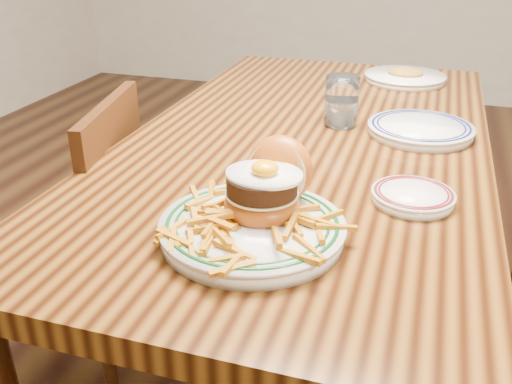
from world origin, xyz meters
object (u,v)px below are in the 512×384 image
(chair_left, at_px, (82,244))
(main_plate, at_px, (257,212))
(side_plate, at_px, (413,196))
(table, at_px, (307,169))

(chair_left, distance_m, main_plate, 0.74)
(chair_left, distance_m, side_plate, 0.89)
(chair_left, height_order, main_plate, main_plate)
(table, xyz_separation_m, side_plate, (0.27, -0.29, 0.10))
(side_plate, bearing_deg, main_plate, -119.69)
(table, distance_m, chair_left, 0.63)
(side_plate, bearing_deg, table, 153.91)
(table, height_order, side_plate, side_plate)
(chair_left, bearing_deg, side_plate, -18.50)
(main_plate, relative_size, side_plate, 1.97)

